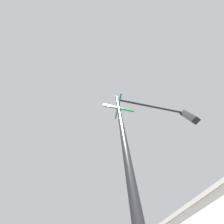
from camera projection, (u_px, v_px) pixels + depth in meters
name	position (u px, v px, depth m)	size (l,w,h in m)	color
traffic_signal_near	(159.00, 118.00, 3.73)	(1.73, 3.73, 6.12)	black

